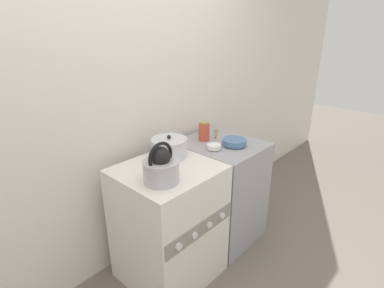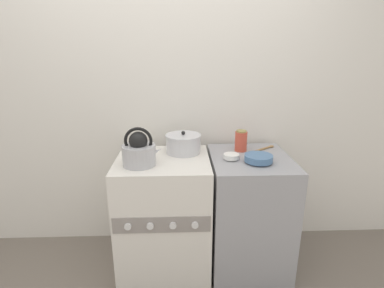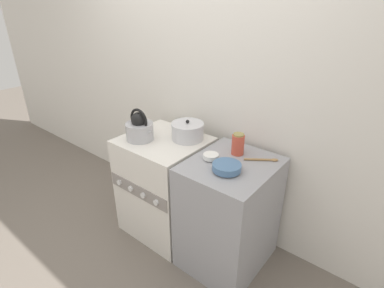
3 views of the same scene
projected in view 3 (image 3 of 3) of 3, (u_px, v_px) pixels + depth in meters
ground_plane at (143, 244)px, 2.55m from camera, size 12.00×12.00×0.00m
wall_back at (196, 82)px, 2.50m from camera, size 7.00×0.06×2.50m
stove at (165, 186)px, 2.56m from camera, size 0.65×0.62×0.88m
counter at (228, 214)px, 2.23m from camera, size 0.56×0.65×0.87m
kettle at (140, 128)px, 2.34m from camera, size 0.27×0.22×0.25m
cooking_pot at (188, 131)px, 2.35m from camera, size 0.26×0.26×0.16m
enamel_bowl at (227, 167)px, 1.94m from camera, size 0.19×0.19×0.05m
small_ceramic_bowl at (211, 156)px, 2.09m from camera, size 0.11×0.11×0.04m
storage_jar at (238, 144)px, 2.14m from camera, size 0.09×0.09×0.16m
wooden_spoon at (264, 160)px, 2.08m from camera, size 0.21×0.16×0.02m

